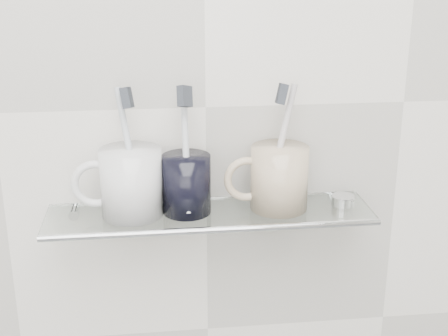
{
  "coord_description": "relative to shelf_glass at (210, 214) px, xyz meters",
  "views": [
    {
      "loc": [
        -0.08,
        0.16,
        1.48
      ],
      "look_at": [
        0.02,
        1.04,
        1.17
      ],
      "focal_mm": 50.0,
      "sensor_mm": 36.0,
      "label": 1
    }
  ],
  "objects": [
    {
      "name": "mug_center",
      "position": [
        -0.04,
        0.0,
        0.05
      ],
      "size": [
        0.09,
        0.09,
        0.09
      ],
      "primitive_type": "cylinder",
      "rotation": [
        0.0,
        0.0,
        0.22
      ],
      "color": "black",
      "rests_on": "shelf_glass"
    },
    {
      "name": "mug_right_handle",
      "position": [
        0.06,
        0.0,
        0.05
      ],
      "size": [
        0.07,
        0.01,
        0.07
      ],
      "primitive_type": "torus",
      "rotation": [
        1.57,
        0.0,
        0.0
      ],
      "color": "beige",
      "rests_on": "mug_right"
    },
    {
      "name": "bracket_right",
      "position": [
        0.21,
        0.05,
        -0.01
      ],
      "size": [
        0.02,
        0.03,
        0.02
      ],
      "primitive_type": "cylinder",
      "rotation": [
        1.57,
        0.0,
        0.0
      ],
      "color": "silver",
      "rests_on": "wall_back"
    },
    {
      "name": "toothbrush_right",
      "position": [
        0.11,
        0.0,
        0.1
      ],
      "size": [
        0.05,
        0.04,
        0.19
      ],
      "primitive_type": "cylinder",
      "rotation": [
        -0.16,
        0.22,
        -0.09
      ],
      "color": "#C1B2AA",
      "rests_on": "mug_right"
    },
    {
      "name": "mug_right",
      "position": [
        0.11,
        0.0,
        0.05
      ],
      "size": [
        0.11,
        0.11,
        0.1
      ],
      "primitive_type": "cylinder",
      "rotation": [
        0.0,
        0.0,
        0.27
      ],
      "color": "beige",
      "rests_on": "shelf_glass"
    },
    {
      "name": "mug_left_handle",
      "position": [
        -0.17,
        0.0,
        0.06
      ],
      "size": [
        0.07,
        0.01,
        0.07
      ],
      "primitive_type": "torus",
      "rotation": [
        1.57,
        0.0,
        0.0
      ],
      "color": "silver",
      "rests_on": "mug_left"
    },
    {
      "name": "toothbrush_left",
      "position": [
        -0.12,
        0.0,
        0.1
      ],
      "size": [
        0.04,
        0.06,
        0.19
      ],
      "primitive_type": "cylinder",
      "rotation": [
        -0.21,
        -0.2,
        -0.18
      ],
      "color": "#B1BCC4",
      "rests_on": "mug_left"
    },
    {
      "name": "wall_back",
      "position": [
        0.0,
        0.06,
        0.15
      ],
      "size": [
        2.5,
        0.0,
        2.5
      ],
      "primitive_type": "plane",
      "rotation": [
        1.57,
        0.0,
        0.0
      ],
      "color": "silver",
      "rests_on": "ground"
    },
    {
      "name": "chrome_cap",
      "position": [
        0.21,
        0.0,
        0.01
      ],
      "size": [
        0.04,
        0.04,
        0.02
      ],
      "primitive_type": "cylinder",
      "color": "silver",
      "rests_on": "shelf_glass"
    },
    {
      "name": "toothbrush_center",
      "position": [
        -0.04,
        0.0,
        0.1
      ],
      "size": [
        0.01,
        0.08,
        0.18
      ],
      "primitive_type": "cylinder",
      "rotation": [
        -0.27,
        -0.23,
        -0.68
      ],
      "color": "silver",
      "rests_on": "mug_center"
    },
    {
      "name": "bristles_right",
      "position": [
        0.11,
        0.0,
        0.19
      ],
      "size": [
        0.02,
        0.03,
        0.03
      ],
      "primitive_type": "cube",
      "rotation": [
        -0.16,
        0.22,
        -0.09
      ],
      "color": "#2B2F36",
      "rests_on": "toothbrush_right"
    },
    {
      "name": "bracket_left",
      "position": [
        -0.21,
        0.05,
        -0.01
      ],
      "size": [
        0.02,
        0.03,
        0.02
      ],
      "primitive_type": "cylinder",
      "rotation": [
        1.57,
        0.0,
        0.0
      ],
      "color": "silver",
      "rests_on": "wall_back"
    },
    {
      "name": "shelf_glass",
      "position": [
        0.0,
        0.0,
        0.0
      ],
      "size": [
        0.5,
        0.12,
        0.01
      ],
      "primitive_type": "cube",
      "color": "silver",
      "rests_on": "wall_back"
    },
    {
      "name": "bristles_left",
      "position": [
        -0.12,
        0.0,
        0.19
      ],
      "size": [
        0.02,
        0.03,
        0.04
      ],
      "primitive_type": "cube",
      "rotation": [
        -0.21,
        -0.2,
        -0.18
      ],
      "color": "#2B2F36",
      "rests_on": "toothbrush_left"
    },
    {
      "name": "bristles_center",
      "position": [
        -0.04,
        0.0,
        0.19
      ],
      "size": [
        0.02,
        0.03,
        0.04
      ],
      "primitive_type": "cube",
      "rotation": [
        -0.27,
        -0.23,
        -0.68
      ],
      "color": "#2B2F36",
      "rests_on": "toothbrush_center"
    },
    {
      "name": "mug_center_handle",
      "position": [
        -0.08,
        0.0,
        0.05
      ],
      "size": [
        0.07,
        0.01,
        0.07
      ],
      "primitive_type": "torus",
      "rotation": [
        1.57,
        0.0,
        0.0
      ],
      "color": "black",
      "rests_on": "mug_center"
    },
    {
      "name": "mug_left",
      "position": [
        -0.12,
        0.0,
        0.06
      ],
      "size": [
        0.1,
        0.1,
        0.1
      ],
      "primitive_type": "cylinder",
      "rotation": [
        0.0,
        0.0,
        0.03
      ],
      "color": "silver",
      "rests_on": "shelf_glass"
    },
    {
      "name": "shelf_rail",
      "position": [
        0.0,
        -0.06,
        0.0
      ],
      "size": [
        0.5,
        0.01,
        0.01
      ],
      "primitive_type": "cylinder",
      "rotation": [
        0.0,
        1.57,
        0.0
      ],
      "color": "silver",
      "rests_on": "shelf_glass"
    }
  ]
}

